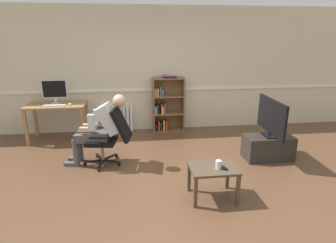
{
  "coord_description": "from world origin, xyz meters",
  "views": [
    {
      "loc": [
        -0.42,
        -3.64,
        2.08
      ],
      "look_at": [
        0.15,
        0.85,
        0.7
      ],
      "focal_mm": 30.15,
      "sensor_mm": 36.0,
      "label": 1
    }
  ],
  "objects_px": {
    "imac_monitor": "(55,90)",
    "office_chair": "(111,134)",
    "coffee_table": "(213,172)",
    "bookshelf": "(166,106)",
    "tv_stand": "(268,147)",
    "radiator": "(115,119)",
    "tv_screen": "(271,117)",
    "computer_mouse": "(70,104)",
    "keyboard": "(55,105)",
    "drinking_glass": "(218,165)",
    "spare_remote": "(224,167)",
    "computer_desk": "(57,109)",
    "person_seated": "(100,127)"
  },
  "relations": [
    {
      "from": "bookshelf",
      "to": "drinking_glass",
      "type": "bearing_deg",
      "value": -83.61
    },
    {
      "from": "computer_desk",
      "to": "coffee_table",
      "type": "relative_size",
      "value": 1.9
    },
    {
      "from": "computer_desk",
      "to": "tv_screen",
      "type": "bearing_deg",
      "value": -20.68
    },
    {
      "from": "computer_desk",
      "to": "office_chair",
      "type": "distance_m",
      "value": 1.77
    },
    {
      "from": "office_chair",
      "to": "spare_remote",
      "type": "xyz_separation_m",
      "value": [
        1.52,
        -1.27,
        -0.07
      ]
    },
    {
      "from": "bookshelf",
      "to": "spare_remote",
      "type": "distance_m",
      "value": 2.92
    },
    {
      "from": "keyboard",
      "to": "computer_mouse",
      "type": "height_order",
      "value": "computer_mouse"
    },
    {
      "from": "imac_monitor",
      "to": "office_chair",
      "type": "relative_size",
      "value": 0.51
    },
    {
      "from": "computer_mouse",
      "to": "bookshelf",
      "type": "bearing_deg",
      "value": 11.78
    },
    {
      "from": "keyboard",
      "to": "person_seated",
      "type": "bearing_deg",
      "value": -49.69
    },
    {
      "from": "computer_desk",
      "to": "imac_monitor",
      "type": "bearing_deg",
      "value": 105.09
    },
    {
      "from": "computer_desk",
      "to": "tv_stand",
      "type": "height_order",
      "value": "computer_desk"
    },
    {
      "from": "imac_monitor",
      "to": "tv_stand",
      "type": "bearing_deg",
      "value": -21.58
    },
    {
      "from": "tv_screen",
      "to": "person_seated",
      "type": "bearing_deg",
      "value": 89.56
    },
    {
      "from": "computer_desk",
      "to": "person_seated",
      "type": "relative_size",
      "value": 0.97
    },
    {
      "from": "imac_monitor",
      "to": "radiator",
      "type": "distance_m",
      "value": 1.4
    },
    {
      "from": "tv_stand",
      "to": "radiator",
      "type": "bearing_deg",
      "value": 145.93
    },
    {
      "from": "drinking_glass",
      "to": "spare_remote",
      "type": "bearing_deg",
      "value": 9.12
    },
    {
      "from": "keyboard",
      "to": "office_chair",
      "type": "xyz_separation_m",
      "value": [
        1.15,
        -1.19,
        -0.24
      ]
    },
    {
      "from": "coffee_table",
      "to": "imac_monitor",
      "type": "bearing_deg",
      "value": 134.33
    },
    {
      "from": "tv_stand",
      "to": "drinking_glass",
      "type": "height_order",
      "value": "drinking_glass"
    },
    {
      "from": "person_seated",
      "to": "tv_stand",
      "type": "distance_m",
      "value": 2.91
    },
    {
      "from": "person_seated",
      "to": "imac_monitor",
      "type": "bearing_deg",
      "value": -135.04
    },
    {
      "from": "computer_mouse",
      "to": "tv_stand",
      "type": "xyz_separation_m",
      "value": [
        3.57,
        -1.34,
        -0.56
      ]
    },
    {
      "from": "tv_stand",
      "to": "tv_screen",
      "type": "relative_size",
      "value": 0.8
    },
    {
      "from": "radiator",
      "to": "spare_remote",
      "type": "xyz_separation_m",
      "value": [
        1.55,
        -2.99,
        0.16
      ]
    },
    {
      "from": "tv_screen",
      "to": "drinking_glass",
      "type": "relative_size",
      "value": 8.94
    },
    {
      "from": "office_chair",
      "to": "tv_stand",
      "type": "distance_m",
      "value": 2.72
    },
    {
      "from": "radiator",
      "to": "tv_screen",
      "type": "xyz_separation_m",
      "value": [
        2.73,
        -1.85,
        0.47
      ]
    },
    {
      "from": "drinking_glass",
      "to": "coffee_table",
      "type": "bearing_deg",
      "value": 131.98
    },
    {
      "from": "imac_monitor",
      "to": "spare_remote",
      "type": "height_order",
      "value": "imac_monitor"
    },
    {
      "from": "computer_mouse",
      "to": "drinking_glass",
      "type": "distance_m",
      "value": 3.41
    },
    {
      "from": "computer_mouse",
      "to": "office_chair",
      "type": "relative_size",
      "value": 0.1
    },
    {
      "from": "tv_stand",
      "to": "coffee_table",
      "type": "height_order",
      "value": "coffee_table"
    },
    {
      "from": "keyboard",
      "to": "imac_monitor",
      "type": "bearing_deg",
      "value": 96.65
    },
    {
      "from": "office_chair",
      "to": "imac_monitor",
      "type": "bearing_deg",
      "value": -131.32
    },
    {
      "from": "computer_mouse",
      "to": "person_seated",
      "type": "height_order",
      "value": "person_seated"
    },
    {
      "from": "imac_monitor",
      "to": "tv_stand",
      "type": "xyz_separation_m",
      "value": [
        3.88,
        -1.54,
        -0.82
      ]
    },
    {
      "from": "tv_screen",
      "to": "spare_remote",
      "type": "distance_m",
      "value": 1.67
    },
    {
      "from": "computer_mouse",
      "to": "coffee_table",
      "type": "relative_size",
      "value": 0.16
    },
    {
      "from": "coffee_table",
      "to": "bookshelf",
      "type": "bearing_deg",
      "value": 95.52
    },
    {
      "from": "computer_mouse",
      "to": "radiator",
      "type": "bearing_deg",
      "value": 31.36
    },
    {
      "from": "computer_desk",
      "to": "tv_screen",
      "type": "xyz_separation_m",
      "value": [
        3.86,
        -1.46,
        0.12
      ]
    },
    {
      "from": "tv_screen",
      "to": "spare_remote",
      "type": "relative_size",
      "value": 6.87
    },
    {
      "from": "bookshelf",
      "to": "office_chair",
      "type": "distance_m",
      "value": 1.97
    },
    {
      "from": "keyboard",
      "to": "computer_mouse",
      "type": "relative_size",
      "value": 4.22
    },
    {
      "from": "tv_screen",
      "to": "imac_monitor",
      "type": "bearing_deg",
      "value": 71.06
    },
    {
      "from": "computer_desk",
      "to": "tv_stand",
      "type": "relative_size",
      "value": 1.41
    },
    {
      "from": "computer_mouse",
      "to": "tv_stand",
      "type": "relative_size",
      "value": 0.12
    },
    {
      "from": "radiator",
      "to": "person_seated",
      "type": "distance_m",
      "value": 1.74
    }
  ]
}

